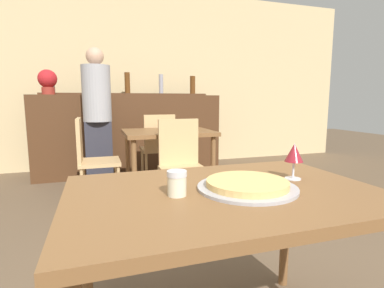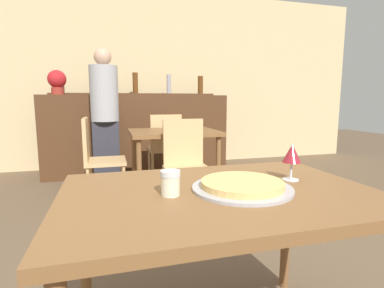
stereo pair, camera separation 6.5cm
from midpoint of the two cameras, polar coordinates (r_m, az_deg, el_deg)
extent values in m
cube|color=#D1B784|center=(4.99, -10.77, 12.03)|extent=(8.00, 0.05, 2.80)
cube|color=brown|center=(1.19, 6.83, -9.59)|extent=(1.20, 0.82, 0.04)
cylinder|color=brown|center=(1.57, -18.62, -19.65)|extent=(0.05, 0.05, 0.69)
cylinder|color=brown|center=(1.85, 18.48, -15.28)|extent=(0.05, 0.05, 0.69)
cube|color=brown|center=(3.22, -2.96, 2.24)|extent=(0.93, 0.73, 0.04)
cylinder|color=brown|center=(2.93, -9.35, -5.92)|extent=(0.05, 0.05, 0.71)
cylinder|color=brown|center=(3.11, 5.61, -4.98)|extent=(0.05, 0.05, 0.71)
cylinder|color=brown|center=(3.52, -10.44, -3.53)|extent=(0.05, 0.05, 0.71)
cylinder|color=brown|center=(3.67, 2.20, -2.89)|extent=(0.05, 0.05, 0.71)
cube|color=#4C2D19|center=(4.51, -9.93, 1.87)|extent=(2.60, 0.56, 1.14)
cube|color=#4C2D19|center=(4.62, -10.29, 9.29)|extent=(2.39, 0.24, 0.03)
cylinder|color=#9999A3|center=(4.64, -23.15, 10.31)|extent=(0.06, 0.06, 0.22)
cylinder|color=#1E5123|center=(4.60, -16.78, 11.07)|extent=(0.08, 0.08, 0.29)
cylinder|color=#5B3314|center=(4.62, -10.35, 11.36)|extent=(0.08, 0.08, 0.30)
cylinder|color=#9999A3|center=(4.70, -4.04, 11.33)|extent=(0.07, 0.07, 0.29)
cylinder|color=#5B3314|center=(4.83, 2.00, 11.18)|extent=(0.08, 0.08, 0.27)
cube|color=tan|center=(2.68, -0.04, -5.07)|extent=(0.40, 0.40, 0.04)
cube|color=tan|center=(2.81, -1.03, 0.40)|extent=(0.38, 0.04, 0.43)
cylinder|color=tan|center=(2.55, -2.75, -11.26)|extent=(0.03, 0.03, 0.43)
cylinder|color=tan|center=(2.64, 4.59, -10.57)|extent=(0.03, 0.03, 0.43)
cylinder|color=tan|center=(2.87, -4.28, -9.03)|extent=(0.03, 0.03, 0.43)
cylinder|color=tan|center=(2.95, 2.29, -8.52)|extent=(0.03, 0.03, 0.43)
cube|color=tan|center=(3.85, -4.92, -0.95)|extent=(0.40, 0.40, 0.04)
cube|color=tan|center=(3.65, -4.44, 2.22)|extent=(0.38, 0.04, 0.43)
cylinder|color=tan|center=(4.10, -2.98, -3.69)|extent=(0.03, 0.03, 0.43)
cylinder|color=tan|center=(4.04, -7.71, -3.94)|extent=(0.03, 0.03, 0.43)
cylinder|color=tan|center=(3.77, -1.85, -4.74)|extent=(0.03, 0.03, 0.43)
cylinder|color=tan|center=(3.71, -6.98, -5.03)|extent=(0.03, 0.03, 0.43)
cube|color=tan|center=(3.19, -15.55, -3.21)|extent=(0.40, 0.40, 0.04)
cube|color=tan|center=(3.16, -19.02, 0.82)|extent=(0.04, 0.38, 0.43)
cylinder|color=tan|center=(3.08, -12.18, -7.95)|extent=(0.03, 0.03, 0.43)
cylinder|color=tan|center=(3.41, -12.53, -6.37)|extent=(0.03, 0.03, 0.43)
cylinder|color=tan|center=(3.08, -18.56, -8.19)|extent=(0.03, 0.03, 0.43)
cylinder|color=tan|center=(3.41, -18.28, -6.59)|extent=(0.03, 0.03, 0.43)
cylinder|color=#A3A3A8|center=(1.19, 11.07, -8.29)|extent=(0.39, 0.39, 0.01)
cylinder|color=#E0B266|center=(1.19, 11.09, -7.46)|extent=(0.32, 0.32, 0.02)
cylinder|color=beige|center=(1.10, -2.43, -7.95)|extent=(0.07, 0.07, 0.07)
cylinder|color=silver|center=(1.09, -2.44, -5.62)|extent=(0.07, 0.07, 0.02)
cube|color=#2D2D38|center=(3.93, -15.49, -1.67)|extent=(0.32, 0.18, 0.81)
cylinder|color=#9E9EA3|center=(3.88, -15.93, 9.20)|extent=(0.34, 0.34, 0.67)
sphere|color=tan|center=(3.91, -16.20, 15.68)|extent=(0.21, 0.21, 0.21)
cylinder|color=silver|center=(1.39, 19.56, -6.42)|extent=(0.07, 0.07, 0.00)
cylinder|color=silver|center=(1.38, 19.64, -4.83)|extent=(0.01, 0.01, 0.07)
cone|color=maroon|center=(1.37, 19.80, -1.66)|extent=(0.08, 0.08, 0.08)
cylinder|color=maroon|center=(4.45, -23.83, 9.20)|extent=(0.16, 0.16, 0.10)
sphere|color=red|center=(4.46, -23.95, 11.23)|extent=(0.24, 0.24, 0.24)
camera|label=1|loc=(0.03, -88.89, 0.16)|focal=28.00mm
camera|label=2|loc=(0.03, 91.11, -0.16)|focal=28.00mm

